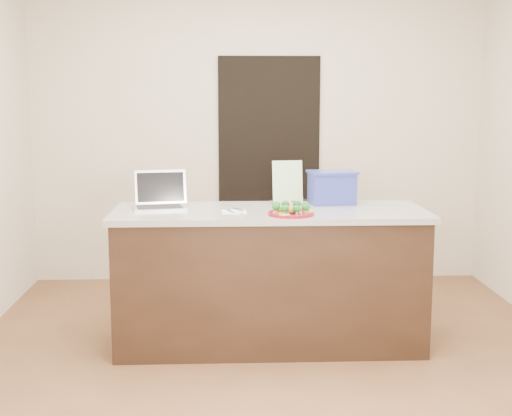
{
  "coord_description": "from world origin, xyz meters",
  "views": [
    {
      "loc": [
        -0.28,
        -4.36,
        1.67
      ],
      "look_at": [
        -0.09,
        0.2,
        0.94
      ],
      "focal_mm": 50.0,
      "sensor_mm": 36.0,
      "label": 1
    }
  ],
  "objects_px": {
    "yogurt_bottle": "(293,207)",
    "blue_box": "(332,187)",
    "chair": "(294,248)",
    "napkin": "(234,212)",
    "island": "(269,277)",
    "plate": "(291,213)",
    "laptop": "(160,198)"
  },
  "relations": [
    {
      "from": "yogurt_bottle",
      "to": "laptop",
      "type": "distance_m",
      "value": 0.9
    },
    {
      "from": "laptop",
      "to": "blue_box",
      "type": "bearing_deg",
      "value": -5.36
    },
    {
      "from": "napkin",
      "to": "chair",
      "type": "distance_m",
      "value": 1.1
    },
    {
      "from": "napkin",
      "to": "laptop",
      "type": "distance_m",
      "value": 0.54
    },
    {
      "from": "plate",
      "to": "chair",
      "type": "relative_size",
      "value": 0.34
    },
    {
      "from": "yogurt_bottle",
      "to": "chair",
      "type": "distance_m",
      "value": 0.98
    },
    {
      "from": "yogurt_bottle",
      "to": "plate",
      "type": "bearing_deg",
      "value": -100.47
    },
    {
      "from": "napkin",
      "to": "blue_box",
      "type": "height_order",
      "value": "blue_box"
    },
    {
      "from": "island",
      "to": "yogurt_bottle",
      "type": "height_order",
      "value": "yogurt_bottle"
    },
    {
      "from": "laptop",
      "to": "island",
      "type": "bearing_deg",
      "value": -20.18
    },
    {
      "from": "chair",
      "to": "yogurt_bottle",
      "type": "bearing_deg",
      "value": -105.78
    },
    {
      "from": "island",
      "to": "yogurt_bottle",
      "type": "relative_size",
      "value": 29.41
    },
    {
      "from": "island",
      "to": "napkin",
      "type": "relative_size",
      "value": 13.17
    },
    {
      "from": "napkin",
      "to": "laptop",
      "type": "xyz_separation_m",
      "value": [
        -0.49,
        0.22,
        0.06
      ]
    },
    {
      "from": "island",
      "to": "napkin",
      "type": "bearing_deg",
      "value": -158.01
    },
    {
      "from": "napkin",
      "to": "island",
      "type": "bearing_deg",
      "value": 21.99
    },
    {
      "from": "blue_box",
      "to": "chair",
      "type": "xyz_separation_m",
      "value": [
        -0.2,
        0.56,
        -0.55
      ]
    },
    {
      "from": "yogurt_bottle",
      "to": "chair",
      "type": "relative_size",
      "value": 0.08
    },
    {
      "from": "island",
      "to": "plate",
      "type": "height_order",
      "value": "plate"
    },
    {
      "from": "yogurt_bottle",
      "to": "blue_box",
      "type": "relative_size",
      "value": 0.2
    },
    {
      "from": "island",
      "to": "napkin",
      "type": "xyz_separation_m",
      "value": [
        -0.24,
        -0.1,
        0.46
      ]
    },
    {
      "from": "island",
      "to": "chair",
      "type": "xyz_separation_m",
      "value": [
        0.24,
        0.79,
        0.02
      ]
    },
    {
      "from": "plate",
      "to": "chair",
      "type": "distance_m",
      "value": 1.11
    },
    {
      "from": "napkin",
      "to": "blue_box",
      "type": "relative_size",
      "value": 0.46
    },
    {
      "from": "yogurt_bottle",
      "to": "blue_box",
      "type": "height_order",
      "value": "blue_box"
    },
    {
      "from": "island",
      "to": "yogurt_bottle",
      "type": "bearing_deg",
      "value": -24.41
    },
    {
      "from": "yogurt_bottle",
      "to": "chair",
      "type": "xyz_separation_m",
      "value": [
        0.09,
        0.86,
        -0.46
      ]
    },
    {
      "from": "island",
      "to": "blue_box",
      "type": "height_order",
      "value": "blue_box"
    },
    {
      "from": "blue_box",
      "to": "island",
      "type": "bearing_deg",
      "value": -159.43
    },
    {
      "from": "laptop",
      "to": "plate",
      "type": "bearing_deg",
      "value": -32.41
    },
    {
      "from": "blue_box",
      "to": "chair",
      "type": "bearing_deg",
      "value": 102.94
    },
    {
      "from": "napkin",
      "to": "chair",
      "type": "height_order",
      "value": "napkin"
    }
  ]
}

